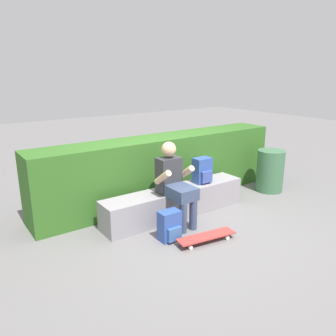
% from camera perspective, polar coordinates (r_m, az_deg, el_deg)
% --- Properties ---
extents(ground_plane, '(24.00, 24.00, 0.00)m').
position_cam_1_polar(ground_plane, '(4.96, 4.01, -9.46)').
color(ground_plane, slate).
extents(bench_main, '(2.37, 0.43, 0.43)m').
position_cam_1_polar(bench_main, '(5.16, 1.26, -5.76)').
color(bench_main, gray).
rests_on(bench_main, ground).
extents(person_skater, '(0.49, 0.62, 1.18)m').
position_cam_1_polar(person_skater, '(4.76, 1.13, -2.31)').
color(person_skater, '#333338').
rests_on(person_skater, ground).
extents(skateboard_near_person, '(0.82, 0.31, 0.09)m').
position_cam_1_polar(skateboard_near_person, '(4.47, 6.50, -11.47)').
color(skateboard_near_person, '#BC3833').
rests_on(skateboard_near_person, ground).
extents(backpack_on_bench, '(0.28, 0.23, 0.40)m').
position_cam_1_polar(backpack_on_bench, '(5.32, 5.85, -0.47)').
color(backpack_on_bench, '#2D4C99').
rests_on(backpack_on_bench, bench_main).
extents(backpack_on_ground, '(0.28, 0.23, 0.40)m').
position_cam_1_polar(backpack_on_ground, '(4.44, 0.31, -9.82)').
color(backpack_on_ground, '#2D4C99').
rests_on(backpack_on_ground, ground).
extents(hedge_row, '(4.46, 0.63, 1.09)m').
position_cam_1_polar(hedge_row, '(5.72, -0.88, -0.03)').
color(hedge_row, '#306121').
rests_on(hedge_row, ground).
extents(trash_bin, '(0.49, 0.49, 0.76)m').
position_cam_1_polar(trash_bin, '(6.43, 16.90, -0.44)').
color(trash_bin, '#3D6B47').
rests_on(trash_bin, ground).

